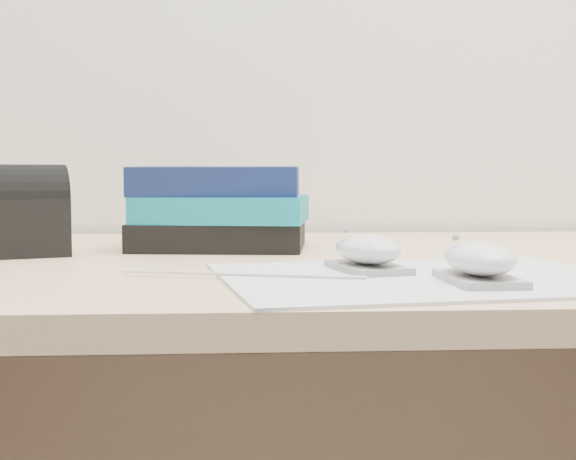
{
  "coord_description": "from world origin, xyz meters",
  "views": [
    {
      "loc": [
        -0.15,
        0.6,
        0.83
      ],
      "look_at": [
        -0.09,
        1.48,
        0.77
      ],
      "focal_mm": 50.0,
      "sensor_mm": 36.0,
      "label": 1
    }
  ],
  "objects": [
    {
      "name": "book_stack",
      "position": [
        -0.17,
        1.69,
        0.78
      ],
      "size": [
        0.25,
        0.21,
        0.11
      ],
      "color": "black",
      "rests_on": "desk"
    },
    {
      "name": "usb_cable",
      "position": [
        -0.14,
        1.37,
        0.73
      ],
      "size": [
        0.24,
        0.07,
        0.0
      ],
      "primitive_type": "cylinder",
      "rotation": [
        0.0,
        1.57,
        -0.27
      ],
      "color": "silver",
      "rests_on": "mousepad"
    },
    {
      "name": "desk",
      "position": [
        0.0,
        1.64,
        0.5
      ],
      "size": [
        1.6,
        0.8,
        0.73
      ],
      "color": "tan",
      "rests_on": "ground"
    },
    {
      "name": "mouse_front",
      "position": [
        0.07,
        1.31,
        0.75
      ],
      "size": [
        0.06,
        0.11,
        0.04
      ],
      "color": "gray",
      "rests_on": "mousepad"
    },
    {
      "name": "pouch",
      "position": [
        -0.42,
        1.6,
        0.78
      ],
      "size": [
        0.15,
        0.12,
        0.11
      ],
      "color": "black",
      "rests_on": "desk"
    },
    {
      "name": "mousepad",
      "position": [
        0.03,
        1.36,
        0.73
      ],
      "size": [
        0.43,
        0.36,
        0.0
      ],
      "primitive_type": "cube",
      "rotation": [
        0.0,
        0.0,
        0.16
      ],
      "color": "#9E9FA7",
      "rests_on": "desk"
    },
    {
      "name": "mouse_rear",
      "position": [
        -0.01,
        1.4,
        0.75
      ],
      "size": [
        0.08,
        0.12,
        0.04
      ],
      "color": "gray",
      "rests_on": "mousepad"
    }
  ]
}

